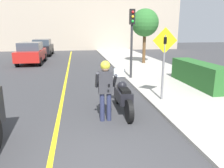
% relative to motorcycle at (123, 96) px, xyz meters
% --- Properties ---
extents(sidewalk_curb, '(4.40, 44.00, 0.10)m').
position_rel_motorcycle_xyz_m(sidewalk_curb, '(3.34, 0.98, -0.47)').
color(sidewalk_curb, '#ADA89E').
rests_on(sidewalk_curb, ground).
extents(road_center_line, '(0.12, 36.00, 0.01)m').
position_rel_motorcycle_xyz_m(road_center_line, '(-2.06, 2.98, -0.52)').
color(road_center_line, yellow).
rests_on(road_center_line, ground).
extents(building_backdrop, '(28.00, 1.20, 8.95)m').
position_rel_motorcycle_xyz_m(building_backdrop, '(-1.46, 22.98, 3.95)').
color(building_backdrop, '#B2A38E').
rests_on(building_backdrop, ground).
extents(motorcycle, '(0.62, 2.41, 1.33)m').
position_rel_motorcycle_xyz_m(motorcycle, '(0.00, 0.00, 0.00)').
color(motorcycle, black).
rests_on(motorcycle, ground).
extents(person_biker, '(0.59, 0.49, 1.79)m').
position_rel_motorcycle_xyz_m(person_biker, '(-0.66, -0.66, 0.59)').
color(person_biker, '#282D4C').
rests_on(person_biker, ground).
extents(crossing_sign, '(0.91, 0.08, 2.62)m').
position_rel_motorcycle_xyz_m(crossing_sign, '(1.64, 0.73, 1.15)').
color(crossing_sign, slate).
rests_on(crossing_sign, sidewalk_curb).
extents(traffic_light, '(0.26, 0.30, 3.55)m').
position_rel_motorcycle_xyz_m(traffic_light, '(1.43, 4.60, 2.05)').
color(traffic_light, '#2D2D30').
rests_on(traffic_light, sidewalk_curb).
extents(hedge_row, '(0.90, 3.81, 1.06)m').
position_rel_motorcycle_xyz_m(hedge_row, '(4.14, 2.55, 0.11)').
color(hedge_row, '#286028').
rests_on(hedge_row, sidewalk_curb).
extents(street_tree, '(2.06, 2.06, 4.08)m').
position_rel_motorcycle_xyz_m(street_tree, '(3.75, 9.78, 2.60)').
color(street_tree, brown).
rests_on(street_tree, sidewalk_curb).
extents(parked_car_red, '(1.88, 4.20, 1.68)m').
position_rel_motorcycle_xyz_m(parked_car_red, '(-4.97, 11.45, 0.33)').
color(parked_car_red, black).
rests_on(parked_car_red, ground).
extents(parked_car_black, '(1.88, 4.20, 1.68)m').
position_rel_motorcycle_xyz_m(parked_car_black, '(-4.90, 17.28, 0.33)').
color(parked_car_black, black).
rests_on(parked_car_black, ground).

